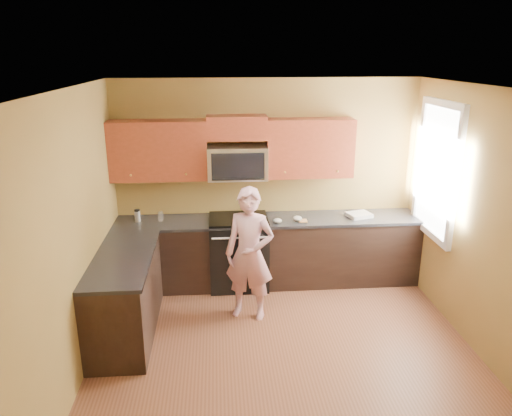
{
  "coord_description": "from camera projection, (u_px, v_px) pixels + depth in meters",
  "views": [
    {
      "loc": [
        -0.66,
        -4.25,
        3.01
      ],
      "look_at": [
        -0.2,
        1.3,
        1.2
      ],
      "focal_mm": 33.85,
      "sensor_mm": 36.0,
      "label": 1
    }
  ],
  "objects": [
    {
      "name": "window",
      "position": [
        437.0,
        170.0,
        5.79
      ],
      "size": [
        0.06,
        1.06,
        1.66
      ],
      "primitive_type": null,
      "color": "white",
      "rests_on": "wall_right"
    },
    {
      "name": "wall_right",
      "position": [
        489.0,
        228.0,
        4.75
      ],
      "size": [
        0.0,
        4.0,
        4.0
      ],
      "primitive_type": "plane",
      "rotation": [
        1.57,
        0.0,
        -1.57
      ],
      "color": "brown",
      "rests_on": "ground"
    },
    {
      "name": "dish_towel",
      "position": [
        359.0,
        215.0,
        6.4
      ],
      "size": [
        0.35,
        0.31,
        0.05
      ],
      "primitive_type": "cube",
      "rotation": [
        0.0,
        0.0,
        0.28
      ],
      "color": "white",
      "rests_on": "countertop_back"
    },
    {
      "name": "wall_front",
      "position": [
        340.0,
        363.0,
        2.7
      ],
      "size": [
        4.0,
        0.0,
        4.0
      ],
      "primitive_type": "plane",
      "rotation": [
        -1.57,
        0.0,
        0.0
      ],
      "color": "brown",
      "rests_on": "ground"
    },
    {
      "name": "travel_mug",
      "position": [
        138.0,
        221.0,
        6.23
      ],
      "size": [
        0.09,
        0.09,
        0.16
      ],
      "primitive_type": null,
      "rotation": [
        0.0,
        0.0,
        0.17
      ],
      "color": "silver",
      "rests_on": "countertop_back"
    },
    {
      "name": "wall_back",
      "position": [
        267.0,
        181.0,
        6.49
      ],
      "size": [
        4.0,
        0.0,
        4.0
      ],
      "primitive_type": "plane",
      "rotation": [
        1.57,
        0.0,
        0.0
      ],
      "color": "brown",
      "rests_on": "ground"
    },
    {
      "name": "countertop_left",
      "position": [
        123.0,
        258.0,
        5.17
      ],
      "size": [
        0.62,
        1.6,
        0.04
      ],
      "primitive_type": "cube",
      "color": "black",
      "rests_on": "cabinet_left_run"
    },
    {
      "name": "napkin_b",
      "position": [
        297.0,
        219.0,
        6.24
      ],
      "size": [
        0.14,
        0.15,
        0.07
      ],
      "primitive_type": "ellipsoid",
      "rotation": [
        0.0,
        0.0,
        -0.19
      ],
      "color": "silver",
      "rests_on": "countertop_back"
    },
    {
      "name": "woman",
      "position": [
        250.0,
        254.0,
        5.55
      ],
      "size": [
        0.67,
        0.55,
        1.58
      ],
      "primitive_type": "imported",
      "rotation": [
        0.0,
        0.0,
        -0.35
      ],
      "color": "pink",
      "rests_on": "floor"
    },
    {
      "name": "napkin_a",
      "position": [
        278.0,
        221.0,
        6.16
      ],
      "size": [
        0.15,
        0.15,
        0.06
      ],
      "primitive_type": "ellipsoid",
      "rotation": [
        0.0,
        0.0,
        -0.36
      ],
      "color": "silver",
      "rests_on": "countertop_back"
    },
    {
      "name": "cabinet_left_run",
      "position": [
        126.0,
        296.0,
        5.31
      ],
      "size": [
        0.6,
        1.6,
        0.88
      ],
      "primitive_type": "cube",
      "color": "black",
      "rests_on": "floor"
    },
    {
      "name": "toast_slice",
      "position": [
        303.0,
        221.0,
        6.23
      ],
      "size": [
        0.11,
        0.11,
        0.01
      ],
      "primitive_type": "cube",
      "rotation": [
        0.0,
        0.0,
        -0.04
      ],
      "color": "#B27F47",
      "rests_on": "countertop_back"
    },
    {
      "name": "frying_pan",
      "position": [
        247.0,
        220.0,
        6.18
      ],
      "size": [
        0.26,
        0.43,
        0.05
      ],
      "primitive_type": null,
      "rotation": [
        0.0,
        0.0,
        0.04
      ],
      "color": "black",
      "rests_on": "stove"
    },
    {
      "name": "stove",
      "position": [
        239.0,
        251.0,
        6.42
      ],
      "size": [
        0.76,
        0.65,
        0.95
      ],
      "primitive_type": null,
      "color": "black",
      "rests_on": "floor"
    },
    {
      "name": "upper_cab_left",
      "position": [
        160.0,
        179.0,
        6.19
      ],
      "size": [
        1.22,
        0.33,
        0.75
      ],
      "primitive_type": null,
      "color": "maroon",
      "rests_on": "wall_back"
    },
    {
      "name": "butter_tub",
      "position": [
        258.0,
        221.0,
        6.23
      ],
      "size": [
        0.14,
        0.14,
        0.08
      ],
      "primitive_type": null,
      "rotation": [
        0.0,
        0.0,
        -0.38
      ],
      "color": "yellow",
      "rests_on": "countertop_back"
    },
    {
      "name": "cabinet_back_run",
      "position": [
        268.0,
        252.0,
        6.49
      ],
      "size": [
        4.0,
        0.6,
        0.88
      ],
      "primitive_type": "cube",
      "color": "black",
      "rests_on": "floor"
    },
    {
      "name": "wall_left",
      "position": [
        73.0,
        241.0,
        4.44
      ],
      "size": [
        0.0,
        4.0,
        4.0
      ],
      "primitive_type": "plane",
      "rotation": [
        1.57,
        0.0,
        1.57
      ],
      "color": "brown",
      "rests_on": "ground"
    },
    {
      "name": "microwave",
      "position": [
        237.0,
        178.0,
        6.24
      ],
      "size": [
        0.76,
        0.4,
        0.42
      ],
      "primitive_type": null,
      "color": "silver",
      "rests_on": "wall_back"
    },
    {
      "name": "countertop_back",
      "position": [
        269.0,
        220.0,
        6.33
      ],
      "size": [
        4.0,
        0.62,
        0.04
      ],
      "primitive_type": "cube",
      "color": "black",
      "rests_on": "cabinet_back_run"
    },
    {
      "name": "upper_cab_right",
      "position": [
        309.0,
        176.0,
        6.34
      ],
      "size": [
        1.12,
        0.33,
        0.75
      ],
      "primitive_type": null,
      "color": "maroon",
      "rests_on": "wall_back"
    },
    {
      "name": "floor",
      "position": [
        285.0,
        356.0,
        5.01
      ],
      "size": [
        4.0,
        4.0,
        0.0
      ],
      "primitive_type": "plane",
      "color": "brown",
      "rests_on": "ground"
    },
    {
      "name": "glass_b",
      "position": [
        161.0,
        216.0,
        6.23
      ],
      "size": [
        0.09,
        0.09,
        0.12
      ],
      "primitive_type": "cylinder",
      "rotation": [
        0.0,
        0.0,
        -0.29
      ],
      "color": "silver",
      "rests_on": "countertop_back"
    },
    {
      "name": "ceiling",
      "position": [
        291.0,
        89.0,
        4.18
      ],
      "size": [
        4.0,
        4.0,
        0.0
      ],
      "primitive_type": "plane",
      "rotation": [
        3.14,
        0.0,
        0.0
      ],
      "color": "white",
      "rests_on": "ground"
    },
    {
      "name": "upper_cab_over_mw",
      "position": [
        237.0,
        127.0,
        6.07
      ],
      "size": [
        0.76,
        0.33,
        0.3
      ],
      "primitive_type": "cube",
      "color": "maroon",
      "rests_on": "wall_back"
    }
  ]
}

